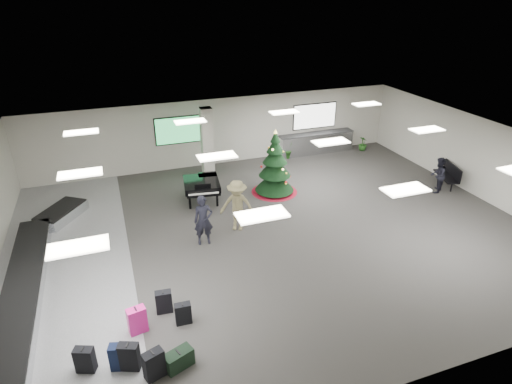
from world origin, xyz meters
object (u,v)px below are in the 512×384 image
object	(u,v)px
traveler_a	(203,220)
baggage_carousel	(32,273)
pink_suitcase	(137,320)
traveler_bench	(438,175)
potted_plant_right	(363,144)
christmas_tree	(275,171)
bench	(448,174)
potted_plant_left	(288,149)
traveler_b	(237,205)
service_counter	(316,143)
grand_piano	(202,185)

from	to	relation	value
traveler_a	baggage_carousel	bearing A→B (deg)	-172.91
pink_suitcase	traveler_bench	distance (m)	13.40
traveler_a	potted_plant_right	world-z (taller)	traveler_a
christmas_tree	bench	world-z (taller)	christmas_tree
pink_suitcase	potted_plant_left	size ratio (longest dim) A/B	0.81
traveler_b	traveler_a	bearing A→B (deg)	-132.06
traveler_b	potted_plant_left	size ratio (longest dim) A/B	2.05
potted_plant_left	potted_plant_right	size ratio (longest dim) A/B	1.24
service_counter	pink_suitcase	size ratio (longest dim) A/B	5.45
pink_suitcase	potted_plant_right	world-z (taller)	potted_plant_right
grand_piano	bench	distance (m)	10.68
grand_piano	traveler_b	size ratio (longest dim) A/B	1.02
potted_plant_right	traveler_a	bearing A→B (deg)	-149.05
traveler_a	potted_plant_left	world-z (taller)	traveler_a
pink_suitcase	potted_plant_left	bearing A→B (deg)	37.90
traveler_bench	potted_plant_left	world-z (taller)	traveler_bench
baggage_carousel	grand_piano	xyz separation A→B (m)	(5.98, 3.31, 0.51)
pink_suitcase	traveler_bench	bearing A→B (deg)	6.17
service_counter	traveler_bench	world-z (taller)	traveler_bench
baggage_carousel	traveler_b	size ratio (longest dim) A/B	5.12
baggage_carousel	christmas_tree	size ratio (longest dim) A/B	3.49
baggage_carousel	service_counter	size ratio (longest dim) A/B	2.40
service_counter	grand_piano	bearing A→B (deg)	-153.50
grand_piano	traveler_a	xyz separation A→B (m)	(-0.66, -3.11, 0.16)
baggage_carousel	potted_plant_right	bearing A→B (deg)	22.07
traveler_bench	bench	bearing A→B (deg)	163.91
service_counter	traveler_a	distance (m)	9.97
service_counter	potted_plant_right	xyz separation A→B (m)	(2.53, -0.50, -0.17)
pink_suitcase	potted_plant_right	xyz separation A→B (m)	(12.63, 9.52, 0.01)
christmas_tree	potted_plant_right	world-z (taller)	christmas_tree
service_counter	pink_suitcase	bearing A→B (deg)	-135.21
grand_piano	traveler_a	size ratio (longest dim) A/B	1.10
pink_suitcase	christmas_tree	distance (m)	9.01
potted_plant_right	bench	bearing A→B (deg)	-78.06
baggage_carousel	potted_plant_left	world-z (taller)	potted_plant_left
traveler_a	christmas_tree	bearing A→B (deg)	42.77
grand_piano	christmas_tree	bearing A→B (deg)	4.15
service_counter	christmas_tree	size ratio (longest dim) A/B	1.46
service_counter	bench	bearing A→B (deg)	-57.07
baggage_carousel	traveler_a	bearing A→B (deg)	2.18
service_counter	christmas_tree	world-z (taller)	christmas_tree
christmas_tree	baggage_carousel	bearing A→B (deg)	-161.04
pink_suitcase	potted_plant_right	size ratio (longest dim) A/B	1.00
grand_piano	potted_plant_right	bearing A→B (deg)	25.14
service_counter	christmas_tree	xyz separation A→B (m)	(-3.78, -3.62, 0.41)
bench	traveler_bench	world-z (taller)	traveler_bench
christmas_tree	grand_piano	distance (m)	3.09
potted_plant_left	baggage_carousel	bearing A→B (deg)	-149.54
bench	traveler_b	bearing A→B (deg)	-159.64
pink_suitcase	bench	size ratio (longest dim) A/B	0.46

